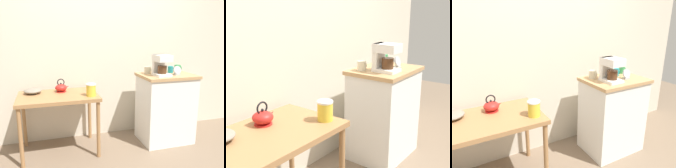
# 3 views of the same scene
# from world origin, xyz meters

# --- Properties ---
(ground_plane) EXTENTS (8.00, 8.00, 0.00)m
(ground_plane) POSITION_xyz_m (0.00, 0.00, 0.00)
(ground_plane) COLOR #7A6651
(back_wall) EXTENTS (4.40, 0.10, 2.80)m
(back_wall) POSITION_xyz_m (0.10, 0.46, 1.40)
(back_wall) COLOR beige
(back_wall) RESTS_ON ground_plane
(wooden_table) EXTENTS (0.92, 0.61, 0.72)m
(wooden_table) POSITION_xyz_m (-0.59, 0.04, 0.63)
(wooden_table) COLOR #9E7044
(wooden_table) RESTS_ON ground_plane
(kitchen_counter) EXTENTS (0.69, 0.52, 0.91)m
(kitchen_counter) POSITION_xyz_m (0.80, -0.03, 0.46)
(kitchen_counter) COLOR white
(kitchen_counter) RESTS_ON ground_plane
(bowl_stoneware) EXTENTS (0.21, 0.21, 0.06)m
(bowl_stoneware) POSITION_xyz_m (-0.87, 0.18, 0.76)
(bowl_stoneware) COLOR gray
(bowl_stoneware) RESTS_ON wooden_table
(teakettle) EXTENTS (0.18, 0.14, 0.17)m
(teakettle) POSITION_xyz_m (-0.54, 0.17, 0.78)
(teakettle) COLOR red
(teakettle) RESTS_ON wooden_table
(canister_enamel) EXTENTS (0.11, 0.11, 0.14)m
(canister_enamel) POSITION_xyz_m (-0.22, -0.11, 0.80)
(canister_enamel) COLOR gold
(canister_enamel) RESTS_ON wooden_table
(coffee_maker) EXTENTS (0.18, 0.22, 0.26)m
(coffee_maker) POSITION_xyz_m (0.68, -0.09, 1.05)
(coffee_maker) COLOR white
(coffee_maker) RESTS_ON kitchen_counter
(mug_dark_teal) EXTENTS (0.08, 0.07, 0.09)m
(mug_dark_teal) POSITION_xyz_m (0.90, 0.06, 0.96)
(mug_dark_teal) COLOR teal
(mug_dark_teal) RESTS_ON kitchen_counter
(mug_tall_green) EXTENTS (0.09, 0.09, 0.09)m
(mug_tall_green) POSITION_xyz_m (1.04, 0.12, 0.96)
(mug_tall_green) COLOR #338C4C
(mug_tall_green) RESTS_ON kitchen_counter
(mug_small_cream) EXTENTS (0.09, 0.08, 0.09)m
(mug_small_cream) POSITION_xyz_m (0.58, 0.10, 0.96)
(mug_small_cream) COLOR beige
(mug_small_cream) RESTS_ON kitchen_counter
(table_clock) EXTENTS (0.10, 0.05, 0.12)m
(table_clock) POSITION_xyz_m (0.89, -0.11, 0.96)
(table_clock) COLOR #B2B5BA
(table_clock) RESTS_ON kitchen_counter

